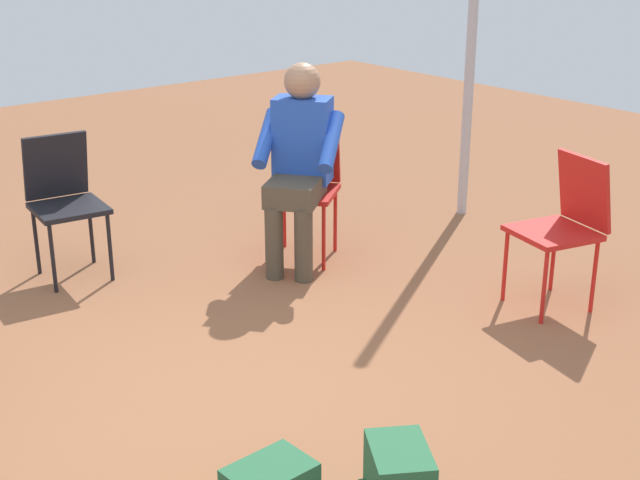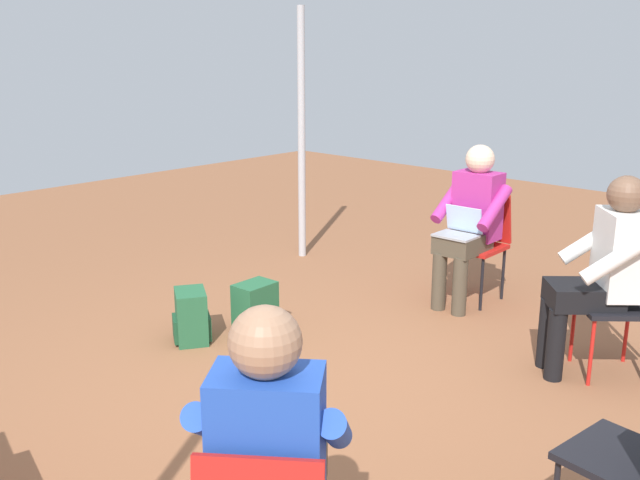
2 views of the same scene
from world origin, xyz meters
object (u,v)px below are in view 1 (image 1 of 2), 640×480
at_px(chair_northeast, 306,180).
at_px(chair_east, 564,220).
at_px(person_in_blue, 299,156).
at_px(chair_north, 64,195).

xyz_separation_m(chair_northeast, chair_east, (0.60, -1.50, 0.00)).
bearing_deg(chair_east, person_in_blue, 41.69).
bearing_deg(chair_north, chair_northeast, 160.44).
xyz_separation_m(chair_northeast, person_in_blue, (-0.13, -0.10, 0.20)).
bearing_deg(chair_east, chair_northeast, 35.87).
bearing_deg(chair_north, chair_east, 138.72).
relative_size(chair_east, chair_north, 1.00).
height_order(chair_northeast, chair_east, same).
height_order(chair_east, person_in_blue, person_in_blue).
xyz_separation_m(chair_east, person_in_blue, (-0.74, 1.40, 0.20)).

